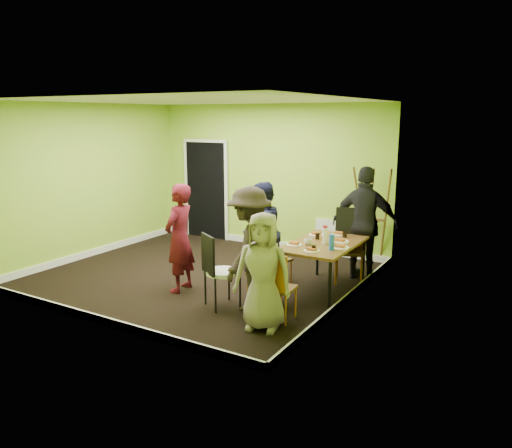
# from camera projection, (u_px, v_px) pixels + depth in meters

# --- Properties ---
(ground) EXTENTS (5.00, 5.00, 0.00)m
(ground) POSITION_uv_depth(u_px,v_px,m) (202.00, 275.00, 8.21)
(ground) COLOR black
(ground) RESTS_ON ground
(room_walls) EXTENTS (5.04, 4.54, 2.82)m
(room_walls) POSITION_uv_depth(u_px,v_px,m) (201.00, 216.00, 8.04)
(room_walls) COLOR #A1C332
(room_walls) RESTS_ON ground
(dining_table) EXTENTS (0.90, 1.50, 0.75)m
(dining_table) POSITION_uv_depth(u_px,v_px,m) (324.00, 246.00, 7.32)
(dining_table) COLOR black
(dining_table) RESTS_ON ground
(chair_left_far) EXTENTS (0.41, 0.41, 0.84)m
(chair_left_far) POSITION_uv_depth(u_px,v_px,m) (274.00, 254.00, 7.74)
(chair_left_far) COLOR #CA6D13
(chair_left_far) RESTS_ON ground
(chair_left_near) EXTENTS (0.50, 0.50, 0.93)m
(chair_left_near) POSITION_uv_depth(u_px,v_px,m) (261.00, 267.00, 6.92)
(chair_left_near) COLOR #CA6D13
(chair_left_near) RESTS_ON ground
(chair_back_end) EXTENTS (0.62, 0.67, 1.15)m
(chair_back_end) POSITION_uv_depth(u_px,v_px,m) (351.00, 229.00, 7.88)
(chair_back_end) COLOR #CA6D13
(chair_back_end) RESTS_ON ground
(chair_front_end) EXTENTS (0.39, 0.40, 0.90)m
(chair_front_end) POSITION_uv_depth(u_px,v_px,m) (277.00, 283.00, 6.27)
(chair_front_end) COLOR #CA6D13
(chair_front_end) RESTS_ON ground
(chair_bentwood) EXTENTS (0.55, 0.55, 1.03)m
(chair_bentwood) POSITION_uv_depth(u_px,v_px,m) (217.00, 267.00, 6.73)
(chair_bentwood) COLOR black
(chair_bentwood) RESTS_ON ground
(easel) EXTENTS (0.69, 0.65, 1.72)m
(easel) POSITION_uv_depth(u_px,v_px,m) (372.00, 217.00, 8.64)
(easel) COLOR brown
(easel) RESTS_ON ground
(plate_near_left) EXTENTS (0.24, 0.24, 0.01)m
(plate_near_left) POSITION_uv_depth(u_px,v_px,m) (316.00, 235.00, 7.77)
(plate_near_left) COLOR white
(plate_near_left) RESTS_ON dining_table
(plate_near_right) EXTENTS (0.22, 0.22, 0.01)m
(plate_near_right) POSITION_uv_depth(u_px,v_px,m) (294.00, 245.00, 7.18)
(plate_near_right) COLOR white
(plate_near_right) RESTS_ON dining_table
(plate_far_back) EXTENTS (0.21, 0.21, 0.01)m
(plate_far_back) POSITION_uv_depth(u_px,v_px,m) (339.00, 234.00, 7.79)
(plate_far_back) COLOR white
(plate_far_back) RESTS_ON dining_table
(plate_far_front) EXTENTS (0.22, 0.22, 0.01)m
(plate_far_front) POSITION_uv_depth(u_px,v_px,m) (312.00, 251.00, 6.86)
(plate_far_front) COLOR white
(plate_far_front) RESTS_ON dining_table
(plate_wall_back) EXTENTS (0.27, 0.27, 0.01)m
(plate_wall_back) POSITION_uv_depth(u_px,v_px,m) (340.00, 241.00, 7.36)
(plate_wall_back) COLOR white
(plate_wall_back) RESTS_ON dining_table
(plate_wall_front) EXTENTS (0.26, 0.26, 0.01)m
(plate_wall_front) POSITION_uv_depth(u_px,v_px,m) (340.00, 248.00, 7.02)
(plate_wall_front) COLOR white
(plate_wall_front) RESTS_ON dining_table
(thermos) EXTENTS (0.07, 0.07, 0.24)m
(thermos) POSITION_uv_depth(u_px,v_px,m) (325.00, 236.00, 7.22)
(thermos) COLOR white
(thermos) RESTS_ON dining_table
(blue_bottle) EXTENTS (0.07, 0.07, 0.22)m
(blue_bottle) POSITION_uv_depth(u_px,v_px,m) (332.00, 242.00, 6.88)
(blue_bottle) COLOR blue
(blue_bottle) RESTS_ON dining_table
(orange_bottle) EXTENTS (0.04, 0.04, 0.07)m
(orange_bottle) POSITION_uv_depth(u_px,v_px,m) (322.00, 238.00, 7.45)
(orange_bottle) COLOR #CA6D13
(orange_bottle) RESTS_ON dining_table
(glass_mid) EXTENTS (0.06, 0.06, 0.10)m
(glass_mid) POSITION_uv_depth(u_px,v_px,m) (317.00, 236.00, 7.51)
(glass_mid) COLOR black
(glass_mid) RESTS_ON dining_table
(glass_back) EXTENTS (0.07, 0.07, 0.09)m
(glass_back) POSITION_uv_depth(u_px,v_px,m) (345.00, 234.00, 7.63)
(glass_back) COLOR black
(glass_back) RESTS_ON dining_table
(glass_front) EXTENTS (0.06, 0.06, 0.08)m
(glass_front) POSITION_uv_depth(u_px,v_px,m) (314.00, 248.00, 6.86)
(glass_front) COLOR black
(glass_front) RESTS_ON dining_table
(cup_a) EXTENTS (0.12, 0.12, 0.09)m
(cup_a) POSITION_uv_depth(u_px,v_px,m) (308.00, 242.00, 7.18)
(cup_a) COLOR white
(cup_a) RESTS_ON dining_table
(cup_b) EXTENTS (0.09, 0.09, 0.09)m
(cup_b) POSITION_uv_depth(u_px,v_px,m) (331.00, 241.00, 7.22)
(cup_b) COLOR white
(cup_b) RESTS_ON dining_table
(person_standing) EXTENTS (0.45, 0.63, 1.62)m
(person_standing) POSITION_uv_depth(u_px,v_px,m) (180.00, 238.00, 7.35)
(person_standing) COLOR #530E1B
(person_standing) RESTS_ON ground
(person_left_far) EXTENTS (0.71, 0.85, 1.58)m
(person_left_far) POSITION_uv_depth(u_px,v_px,m) (261.00, 232.00, 7.79)
(person_left_far) COLOR #141633
(person_left_far) RESTS_ON ground
(person_left_near) EXTENTS (0.75, 1.15, 1.67)m
(person_left_near) POSITION_uv_depth(u_px,v_px,m) (250.00, 249.00, 6.66)
(person_left_near) COLOR black
(person_left_near) RESTS_ON ground
(person_back_end) EXTENTS (1.08, 0.50, 1.81)m
(person_back_end) POSITION_uv_depth(u_px,v_px,m) (365.00, 224.00, 7.87)
(person_back_end) COLOR black
(person_back_end) RESTS_ON ground
(person_front_end) EXTENTS (0.80, 0.62, 1.46)m
(person_front_end) POSITION_uv_depth(u_px,v_px,m) (263.00, 272.00, 6.03)
(person_front_end) COLOR gray
(person_front_end) RESTS_ON ground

